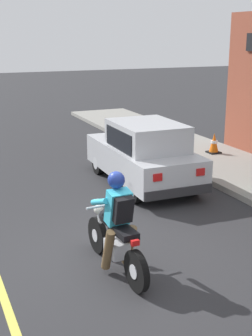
{
  "coord_description": "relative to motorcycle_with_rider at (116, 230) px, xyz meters",
  "views": [
    {
      "loc": [
        -2.55,
        -6.6,
        3.56
      ],
      "look_at": [
        1.11,
        1.76,
        0.95
      ],
      "focal_mm": 50.0,
      "sensor_mm": 36.0,
      "label": 1
    }
  ],
  "objects": [
    {
      "name": "ground_plane",
      "position": [
        0.04,
        0.48,
        -0.68
      ],
      "size": [
        80.0,
        80.0,
        0.0
      ],
      "primitive_type": "plane",
      "color": "#2B2B2D"
    },
    {
      "name": "motorcycle_with_rider",
      "position": [
        0.0,
        0.0,
        0.0
      ],
      "size": [
        0.57,
        2.02,
        1.62
      ],
      "color": "black",
      "rests_on": "ground"
    },
    {
      "name": "traffic_cone",
      "position": [
        5.35,
        5.29,
        -0.25
      ],
      "size": [
        0.36,
        0.36,
        0.6
      ],
      "color": "black",
      "rests_on": "sidewalk_curb"
    },
    {
      "name": "car_hatchback",
      "position": [
        2.29,
        3.79,
        0.09
      ],
      "size": [
        1.71,
        3.81,
        1.57
      ],
      "color": "black",
      "rests_on": "ground"
    },
    {
      "name": "sidewalk_curb",
      "position": [
        5.04,
        3.48,
        -0.61
      ],
      "size": [
        2.6,
        22.0,
        0.14
      ],
      "primitive_type": "cube",
      "color": "gray",
      "rests_on": "ground"
    }
  ]
}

